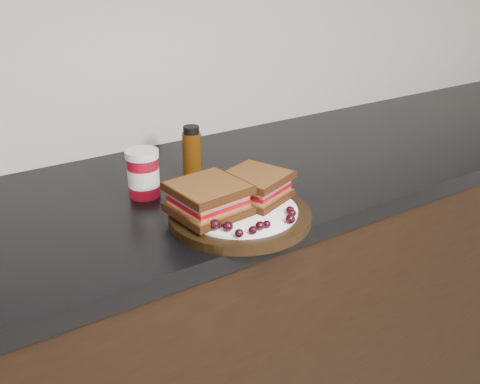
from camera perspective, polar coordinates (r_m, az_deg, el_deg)
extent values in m
cube|color=black|center=(1.49, -1.80, -15.47)|extent=(3.96, 0.58, 0.86)
cube|color=black|center=(1.25, -2.07, 0.60)|extent=(3.98, 0.60, 0.04)
cylinder|color=black|center=(1.05, 0.00, -2.54)|extent=(0.28, 0.28, 0.02)
ellipsoid|color=black|center=(0.96, -2.70, -3.49)|extent=(0.02, 0.02, 0.02)
ellipsoid|color=black|center=(0.96, -1.30, -3.68)|extent=(0.02, 0.02, 0.02)
ellipsoid|color=black|center=(0.94, -0.09, -4.41)|extent=(0.02, 0.02, 0.01)
ellipsoid|color=black|center=(0.95, 1.37, -4.09)|extent=(0.02, 0.02, 0.02)
ellipsoid|color=black|center=(0.96, 2.15, -3.61)|extent=(0.02, 0.02, 0.02)
ellipsoid|color=black|center=(0.97, 2.87, -3.45)|extent=(0.02, 0.02, 0.01)
ellipsoid|color=black|center=(0.99, 5.39, -2.88)|extent=(0.02, 0.02, 0.02)
ellipsoid|color=black|center=(1.01, 5.56, -2.25)|extent=(0.02, 0.02, 0.02)
ellipsoid|color=black|center=(1.03, 5.36, -1.91)|extent=(0.02, 0.02, 0.01)
ellipsoid|color=black|center=(1.04, 3.24, -1.29)|extent=(0.02, 0.02, 0.02)
ellipsoid|color=black|center=(1.08, 4.34, -0.55)|extent=(0.02, 0.02, 0.02)
ellipsoid|color=black|center=(1.08, 3.16, -0.33)|extent=(0.02, 0.02, 0.02)
ellipsoid|color=black|center=(1.09, 2.66, -0.02)|extent=(0.02, 0.02, 0.02)
ellipsoid|color=black|center=(1.11, 0.89, 0.30)|extent=(0.02, 0.02, 0.02)
ellipsoid|color=black|center=(1.06, -4.27, -1.05)|extent=(0.01, 0.01, 0.01)
ellipsoid|color=black|center=(1.03, -2.95, -1.66)|extent=(0.02, 0.02, 0.02)
ellipsoid|color=black|center=(1.00, -4.73, -2.57)|extent=(0.02, 0.02, 0.01)
ellipsoid|color=black|center=(1.00, -3.12, -2.42)|extent=(0.02, 0.02, 0.02)
ellipsoid|color=black|center=(1.05, -4.12, -1.15)|extent=(0.02, 0.02, 0.02)
ellipsoid|color=black|center=(1.03, -4.05, -1.54)|extent=(0.02, 0.02, 0.02)
ellipsoid|color=black|center=(1.00, -2.16, -2.44)|extent=(0.02, 0.02, 0.02)
cylinder|color=maroon|center=(1.15, -10.27, 1.97)|extent=(0.08, 0.08, 0.10)
cylinder|color=#462307|center=(1.24, -5.14, 4.29)|extent=(0.05, 0.05, 0.12)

